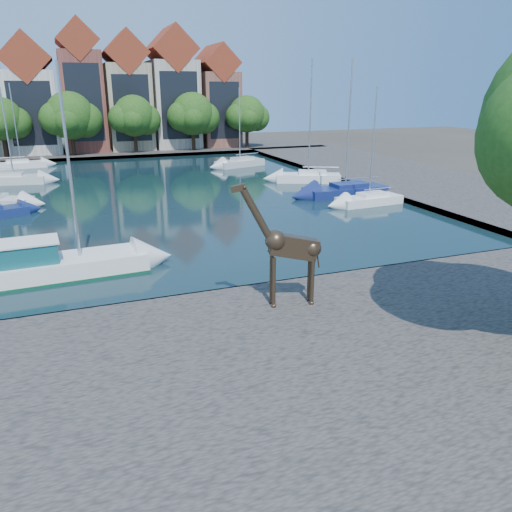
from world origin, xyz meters
The scene contains 23 objects.
ground centered at (0.00, 0.00, 0.00)m, with size 160.00×160.00×0.00m, color #38332B.
water_basin centered at (0.00, 24.00, 0.04)m, with size 38.00×50.00×0.08m, color black.
near_quay centered at (0.00, -7.00, 0.25)m, with size 50.00×14.00×0.50m, color #534D48.
far_quay centered at (0.00, 56.00, 0.25)m, with size 60.00×16.00×0.50m, color #534D48.
right_quay centered at (25.00, 24.00, 0.25)m, with size 14.00×52.00×0.50m, color #534D48.
townhouse_west_inner centered at (-10.50, 55.99, 7.35)m, with size 6.43×9.18×15.15m.
townhouse_center centered at (-4.00, 55.99, 8.36)m, with size 5.44×9.18×16.93m.
townhouse_east_inner centered at (2.00, 55.99, 7.73)m, with size 5.94×9.18×15.79m.
townhouse_east_mid centered at (8.50, 55.99, 8.10)m, with size 6.43×9.18×16.65m.
townhouse_east_end centered at (15.00, 55.99, 7.11)m, with size 5.44×9.18×14.43m.
far_tree_west centered at (-13.91, 50.49, 5.08)m, with size 6.76×5.20×7.36m.
far_tree_mid_west centered at (-5.89, 50.49, 5.29)m, with size 7.80×6.00×8.00m.
far_tree_mid_east centered at (2.10, 50.49, 5.13)m, with size 7.02×5.40×7.52m.
far_tree_east centered at (10.11, 50.49, 5.24)m, with size 7.54×5.80×7.84m.
far_tree_far_east centered at (18.09, 50.49, 5.08)m, with size 6.76×5.20×7.36m.
giraffe_statue centered at (0.63, -2.52, 2.96)m, with size 3.50×0.99×5.01m.
motorsailer centered at (-8.28, 5.21, 0.85)m, with size 8.40×2.90×9.95m.
sailboat_left_d centered at (-12.00, 33.45, 0.67)m, with size 6.10×3.09×8.86m.
sailboat_left_e centered at (-12.00, 44.00, 0.62)m, with size 5.59×2.63×9.29m.
sailboat_right_a centered at (15.00, 13.57, 0.58)m, with size 5.50×2.30×8.90m.
sailboat_right_b centered at (15.00, 17.26, 0.66)m, with size 7.20×2.64×11.02m.
sailboat_right_c centered at (14.94, 24.21, 0.71)m, with size 6.50×4.51×11.35m.
sailboat_right_d centered at (12.00, 36.28, 0.64)m, with size 6.27×3.79×8.82m.
Camera 1 is at (-7.14, -19.57, 8.89)m, focal length 35.00 mm.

